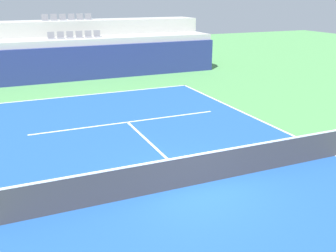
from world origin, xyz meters
TOP-DOWN VIEW (x-y plane):
  - ground_plane at (0.00, 0.00)m, footprint 80.00×80.00m
  - court_surface at (0.00, 0.00)m, footprint 11.00×24.00m
  - baseline_far at (0.00, 11.95)m, footprint 11.00×0.10m
  - sideline_right at (5.45, 0.00)m, footprint 0.10×24.00m
  - service_line_far at (0.00, 6.40)m, footprint 8.26×0.10m
  - centre_service_line at (0.00, 3.20)m, footprint 0.10×6.40m
  - back_wall at (0.00, 15.96)m, footprint 19.09×0.30m
  - stands_tier_lower at (0.00, 17.31)m, footprint 19.09×2.40m
  - stands_tier_upper at (0.00, 19.71)m, footprint 19.09×2.40m
  - seating_row_lower at (-0.00, 17.41)m, footprint 3.47×0.44m
  - seating_row_upper at (-0.00, 19.81)m, footprint 3.47×0.44m
  - tennis_net at (0.00, 0.00)m, footprint 11.08×0.08m

SIDE VIEW (x-z plane):
  - ground_plane at x=0.00m, z-range 0.00..0.00m
  - court_surface at x=0.00m, z-range 0.00..0.01m
  - baseline_far at x=0.00m, z-range 0.01..0.01m
  - sideline_right at x=5.45m, z-range 0.01..0.01m
  - service_line_far at x=0.00m, z-range 0.01..0.01m
  - centre_service_line at x=0.00m, z-range 0.01..0.01m
  - tennis_net at x=0.00m, z-range -0.03..1.04m
  - back_wall at x=0.00m, z-range 0.00..2.18m
  - stands_tier_lower at x=0.00m, z-range 0.00..2.57m
  - stands_tier_upper at x=0.00m, z-range 0.00..3.57m
  - seating_row_lower at x=0.00m, z-range 2.48..2.92m
  - seating_row_upper at x=0.00m, z-range 3.48..3.92m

